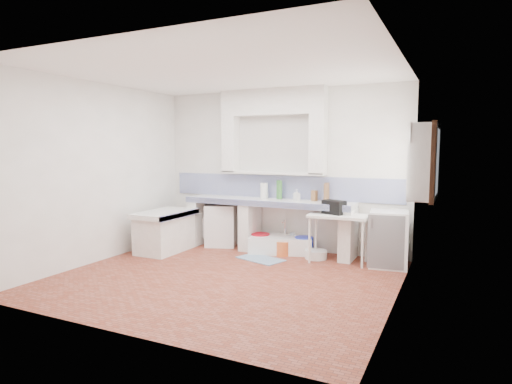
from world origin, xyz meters
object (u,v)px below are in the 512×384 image
at_px(stove, 222,225).
at_px(fridge, 389,239).
at_px(side_table, 338,239).
at_px(sink, 280,245).

bearing_deg(stove, fridge, -21.81).
bearing_deg(side_table, sink, 164.55).
relative_size(stove, sink, 0.72).
distance_m(stove, fridge, 2.99).
relative_size(side_table, fridge, 1.08).
distance_m(stove, side_table, 2.25).
relative_size(sink, fridge, 1.25).
height_order(sink, fridge, fridge).
height_order(sink, side_table, side_table).
height_order(stove, side_table, stove).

